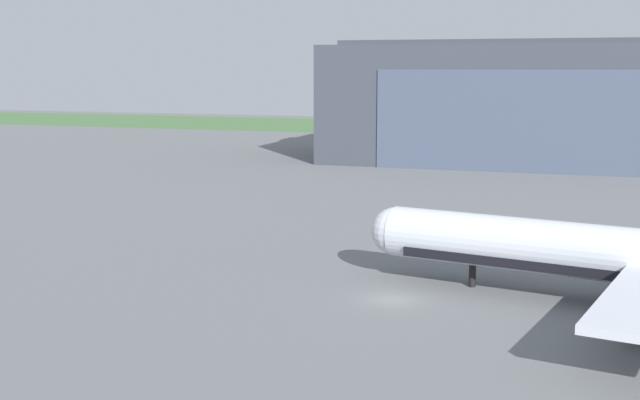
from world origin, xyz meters
name	(u,v)px	position (x,y,z in m)	size (l,w,h in m)	color
ground_plane	(393,300)	(0.00, 0.00, 0.00)	(440.00, 440.00, 0.00)	slate
grass_field_strip	(541,130)	(0.00, 176.68, 0.04)	(440.00, 56.00, 0.08)	#496F40
maintenance_hangar	(603,104)	(15.08, 98.89, 10.71)	(97.46, 37.42, 22.34)	#383D47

